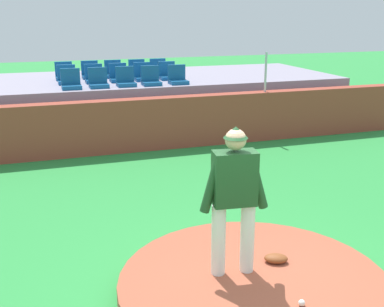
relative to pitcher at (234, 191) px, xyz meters
name	(u,v)px	position (x,y,z in m)	size (l,w,h in m)	color
ground_plane	(253,296)	(0.19, -0.23, -1.31)	(60.00, 60.00, 0.00)	#2B8C3C
pitchers_mound	(254,287)	(0.19, -0.23, -1.19)	(3.27, 3.27, 0.25)	#A14F37
pitcher	(234,191)	(0.00, 0.00, 0.00)	(0.84, 0.33, 1.84)	white
baseball	(302,303)	(0.44, -0.90, -1.03)	(0.07, 0.07, 0.07)	white
fielding_glove	(276,258)	(0.62, 0.04, -1.01)	(0.30, 0.20, 0.11)	brown
brick_barrier	(136,125)	(0.19, 6.53, -0.67)	(14.76, 0.40, 1.28)	#9A3E2F
fence_post_right	(266,72)	(3.66, 6.53, 0.48)	(0.06, 0.06, 1.02)	silver
bleacher_platform	(116,102)	(0.19, 9.34, -0.60)	(13.08, 4.36, 1.43)	gray
stadium_chair_0	(71,83)	(-1.19, 7.69, 0.27)	(0.48, 0.44, 0.50)	#125389
stadium_chair_1	(98,81)	(-0.50, 7.69, 0.27)	(0.48, 0.44, 0.50)	#125389
stadium_chair_2	(126,80)	(0.21, 7.70, 0.27)	(0.48, 0.44, 0.50)	#125389
stadium_chair_3	(151,79)	(0.87, 7.67, 0.27)	(0.48, 0.44, 0.50)	#125389
stadium_chair_4	(178,78)	(1.61, 7.66, 0.27)	(0.48, 0.44, 0.50)	#125389
stadium_chair_5	(67,78)	(-1.22, 8.60, 0.27)	(0.48, 0.44, 0.50)	#125389
stadium_chair_6	(94,77)	(-0.50, 8.57, 0.27)	(0.48, 0.44, 0.50)	#125389
stadium_chair_7	(118,76)	(0.17, 8.58, 0.27)	(0.48, 0.44, 0.50)	#125389
stadium_chair_8	(143,75)	(0.86, 8.57, 0.27)	(0.48, 0.44, 0.50)	#125389
stadium_chair_9	(167,74)	(1.58, 8.58, 0.27)	(0.48, 0.44, 0.50)	#125389
stadium_chair_10	(64,74)	(-1.23, 9.47, 0.27)	(0.48, 0.44, 0.50)	#125389
stadium_chair_11	(90,73)	(-0.49, 9.51, 0.27)	(0.48, 0.44, 0.50)	#125389
stadium_chair_12	(113,72)	(0.19, 9.51, 0.27)	(0.48, 0.44, 0.50)	#125389
stadium_chair_13	(137,71)	(0.90, 9.47, 0.27)	(0.48, 0.44, 0.50)	#125389
stadium_chair_14	(159,70)	(1.56, 9.50, 0.27)	(0.48, 0.44, 0.50)	#125389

